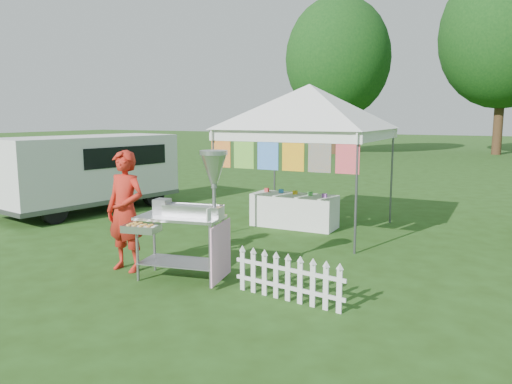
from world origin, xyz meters
The scene contains 9 objects.
ground centered at (0.00, 0.00, 0.00)m, with size 120.00×120.00×0.00m, color #244413.
canopy_main centered at (0.00, 3.49, 2.99)m, with size 4.24×4.24×3.45m.
tree_left centered at (-6.00, 24.00, 5.83)m, with size 6.40×6.40×9.53m.
tree_mid centered at (3.00, 28.00, 7.14)m, with size 7.60×7.60×11.52m.
donut_cart centered at (-0.27, -0.36, 1.11)m, with size 1.37×1.14×1.89m.
vendor centered at (-1.46, -0.41, 0.93)m, with size 0.67×0.44×1.85m, color red.
cargo_van centered at (-5.65, 3.10, 1.00)m, with size 2.60×4.74×1.86m.
picket_fence centered at (1.27, -0.50, 0.29)m, with size 1.61×0.25×0.56m.
display_table centered at (-0.33, 3.57, 0.35)m, with size 1.80×0.70×0.70m, color white.
Camera 1 is at (3.68, -6.16, 2.36)m, focal length 35.00 mm.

